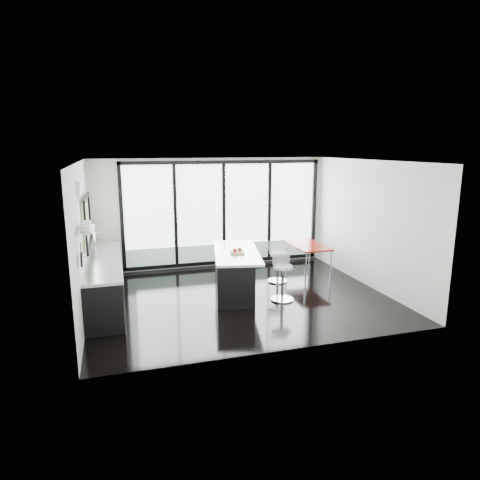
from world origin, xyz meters
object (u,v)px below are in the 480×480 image
object	(u,v)px
island	(233,271)
red_table	(308,258)
bar_stool_far	(278,266)
bar_stool_near	(282,283)

from	to	relation	value
island	red_table	distance (m)	2.34
island	red_table	bearing A→B (deg)	21.94
island	bar_stool_far	size ratio (longest dim) A/B	3.21
island	bar_stool_far	bearing A→B (deg)	17.48
bar_stool_near	bar_stool_far	bearing A→B (deg)	80.05
bar_stool_far	red_table	distance (m)	1.12
bar_stool_near	bar_stool_far	world-z (taller)	bar_stool_near
bar_stool_far	bar_stool_near	bearing A→B (deg)	-107.22
bar_stool_near	bar_stool_far	distance (m)	1.24
island	bar_stool_far	world-z (taller)	island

